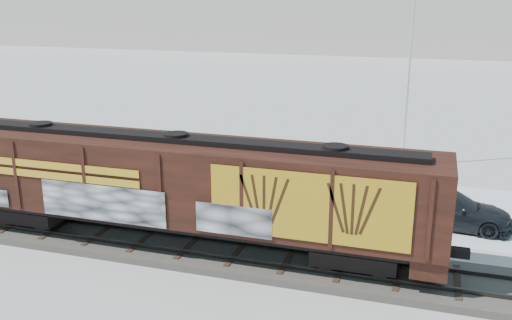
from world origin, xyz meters
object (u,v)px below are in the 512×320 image
(flagpole, at_px, (410,84))
(car_dark, at_px, (449,209))
(car_silver, at_px, (210,170))
(hopper_railcar, at_px, (178,183))
(car_white, at_px, (337,180))

(flagpole, xyz_separation_m, car_dark, (2.37, -8.70, -4.07))
(flagpole, distance_m, car_silver, 12.37)
(hopper_railcar, relative_size, car_white, 4.08)
(car_white, bearing_deg, car_silver, 78.08)
(car_silver, distance_m, car_dark, 12.39)
(hopper_railcar, xyz_separation_m, flagpole, (7.76, 14.51, 2.04))
(hopper_railcar, relative_size, flagpole, 1.55)
(car_silver, bearing_deg, hopper_railcar, -164.05)
(car_dark, bearing_deg, car_white, 70.17)
(car_silver, height_order, car_white, car_white)
(car_silver, relative_size, car_white, 0.84)
(flagpole, height_order, car_dark, flagpole)
(car_silver, height_order, car_dark, car_dark)
(hopper_railcar, height_order, car_white, hopper_railcar)
(flagpole, bearing_deg, car_white, -114.90)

